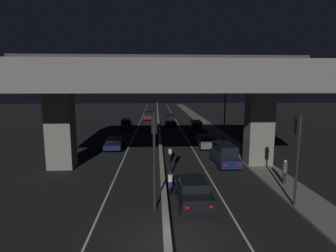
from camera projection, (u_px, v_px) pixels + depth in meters
ground_plane at (167, 244)px, 11.90m from camera, size 200.00×200.00×0.00m
lane_line_left_inner at (138, 127)px, 46.30m from camera, size 0.12×126.00×0.00m
lane_line_right_inner at (180, 127)px, 46.64m from camera, size 0.12×126.00×0.00m
median_divider at (159, 125)px, 46.44m from camera, size 0.36×126.00×0.45m
sidewalk_right at (217, 133)px, 39.95m from camera, size 2.49×126.00×0.14m
elevated_overpass at (161, 82)px, 22.39m from camera, size 25.55×12.81×9.74m
traffic_light_left_of_median at (154, 145)px, 14.62m from camera, size 0.30×0.49×5.65m
traffic_light_right_of_median at (298, 145)px, 15.01m from camera, size 0.30×0.49×5.51m
street_lamp at (222, 106)px, 33.18m from camera, size 2.58×0.32×7.66m
car_black_lead at (192, 190)px, 15.97m from camera, size 2.10×4.36×1.58m
car_dark_blue_second at (225, 154)px, 23.71m from camera, size 1.97×4.63×1.97m
car_grey_third at (205, 141)px, 30.71m from camera, size 1.94×4.85×1.50m
car_dark_blue_fourth at (196, 127)px, 38.92m from camera, size 1.88×4.68×2.01m
car_dark_red_fifth at (170, 120)px, 47.08m from camera, size 1.89×4.02×1.99m
car_dark_blue_lead_oncoming at (114, 143)px, 29.72m from camera, size 2.07×3.99×1.30m
car_dark_green_second_oncoming at (126, 124)px, 43.26m from camera, size 1.98×4.53×1.74m
car_dark_red_third_oncoming at (148, 115)px, 56.06m from camera, size 2.11×4.61×1.78m
motorcycle_blue_filtering_near at (170, 182)px, 17.96m from camera, size 0.34×1.86×1.37m
motorcycle_black_filtering_mid at (170, 154)px, 25.29m from camera, size 0.33×1.87×1.37m
pedestrian_on_sidewalk at (285, 171)px, 18.84m from camera, size 0.31×0.31×1.76m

